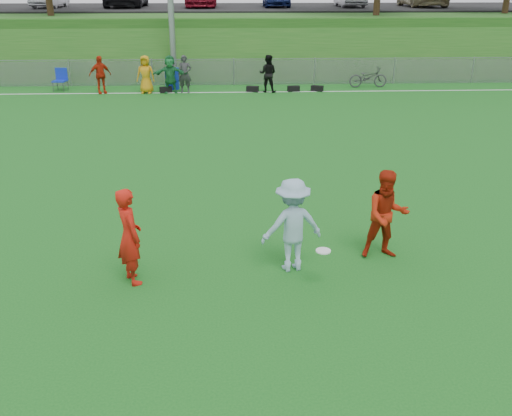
{
  "coord_description": "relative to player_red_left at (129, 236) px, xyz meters",
  "views": [
    {
      "loc": [
        -0.22,
        -8.58,
        4.96
      ],
      "look_at": [
        0.2,
        0.5,
        1.27
      ],
      "focal_mm": 40.0,
      "sensor_mm": 36.0,
      "label": 1
    }
  ],
  "objects": [
    {
      "name": "bicycle",
      "position": [
        8.44,
        18.67,
        -0.38
      ],
      "size": [
        1.84,
        0.67,
        0.96
      ],
      "primitive_type": "imported",
      "rotation": [
        0.0,
        0.0,
        1.59
      ],
      "color": "#2E2E30",
      "rests_on": "ground"
    },
    {
      "name": "gear_bags",
      "position": [
        3.05,
        17.77,
        -0.73
      ],
      "size": [
        7.67,
        0.48,
        0.26
      ],
      "color": "black",
      "rests_on": "ground"
    },
    {
      "name": "parking_lot",
      "position": [
        1.97,
        32.67,
        2.19
      ],
      "size": [
        120.0,
        12.0,
        0.1
      ],
      "primitive_type": "cube",
      "color": "black",
      "rests_on": "berm"
    },
    {
      "name": "player_red_center",
      "position": [
        4.63,
        0.74,
        -0.0
      ],
      "size": [
        0.85,
        0.67,
        1.72
      ],
      "primitive_type": "imported",
      "rotation": [
        0.0,
        0.0,
        0.02
      ],
      "color": "#A6200B",
      "rests_on": "ground"
    },
    {
      "name": "fence",
      "position": [
        1.97,
        19.67,
        -0.22
      ],
      "size": [
        58.0,
        0.06,
        1.3
      ],
      "color": "gray",
      "rests_on": "ground"
    },
    {
      "name": "player_blue",
      "position": [
        2.83,
        0.33,
        0.0
      ],
      "size": [
        1.23,
        0.88,
        1.73
      ],
      "primitive_type": "imported",
      "rotation": [
        0.0,
        0.0,
        3.37
      ],
      "color": "#8CAEC3",
      "rests_on": "ground"
    },
    {
      "name": "berm",
      "position": [
        1.97,
        30.67,
        0.64
      ],
      "size": [
        120.0,
        18.0,
        3.0
      ],
      "primitive_type": "cube",
      "color": "#1B5317",
      "rests_on": "ground"
    },
    {
      "name": "player_red_left",
      "position": [
        0.0,
        0.0,
        0.0
      ],
      "size": [
        0.67,
        0.75,
        1.73
      ],
      "primitive_type": "imported",
      "rotation": [
        0.0,
        0.0,
        2.08
      ],
      "color": "red",
      "rests_on": "ground"
    },
    {
      "name": "sideline_far",
      "position": [
        1.97,
        17.67,
        -0.86
      ],
      "size": [
        60.0,
        0.1,
        0.01
      ],
      "primitive_type": "cube",
      "color": "white",
      "rests_on": "ground"
    },
    {
      "name": "ground",
      "position": [
        1.97,
        -0.33,
        -0.86
      ],
      "size": [
        120.0,
        120.0,
        0.0
      ],
      "primitive_type": "plane",
      "color": "#125719",
      "rests_on": "ground"
    },
    {
      "name": "frisbee",
      "position": [
        3.28,
        -0.35,
        -0.18
      ],
      "size": [
        0.26,
        0.26,
        0.02
      ],
      "color": "white",
      "rests_on": "ground"
    },
    {
      "name": "spectator_row",
      "position": [
        -0.65,
        17.67,
        -0.02
      ],
      "size": [
        8.67,
        0.85,
        1.69
      ],
      "color": "#B9220C",
      "rests_on": "ground"
    },
    {
      "name": "camp_chair",
      "position": [
        -6.19,
        18.44,
        -0.56
      ],
      "size": [
        0.65,
        0.66,
        1.03
      ],
      "rotation": [
        0.0,
        0.0,
        -0.15
      ],
      "color": "#1027B2",
      "rests_on": "ground"
    },
    {
      "name": "recycling_bin",
      "position": [
        -0.98,
        18.67,
        -0.37
      ],
      "size": [
        0.84,
        0.84,
        0.99
      ],
      "primitive_type": "cylinder",
      "rotation": [
        0.0,
        0.0,
        -0.35
      ],
      "color": "#0E269E",
      "rests_on": "ground"
    }
  ]
}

